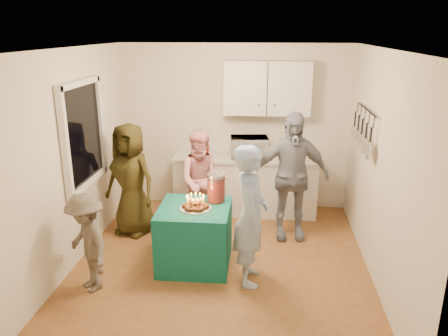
# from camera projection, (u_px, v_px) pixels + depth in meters

# --- Properties ---
(floor) EXTENTS (4.00, 4.00, 0.00)m
(floor) POSITION_uv_depth(u_px,v_px,m) (221.00, 264.00, 5.44)
(floor) COLOR brown
(floor) RESTS_ON ground
(ceiling) EXTENTS (4.00, 4.00, 0.00)m
(ceiling) POSITION_uv_depth(u_px,v_px,m) (221.00, 49.00, 4.65)
(ceiling) COLOR white
(ceiling) RESTS_ON floor
(back_wall) EXTENTS (3.60, 3.60, 0.00)m
(back_wall) POSITION_uv_depth(u_px,v_px,m) (235.00, 128.00, 6.94)
(back_wall) COLOR silver
(back_wall) RESTS_ON floor
(left_wall) EXTENTS (4.00, 4.00, 0.00)m
(left_wall) POSITION_uv_depth(u_px,v_px,m) (72.00, 160.00, 5.23)
(left_wall) COLOR silver
(left_wall) RESTS_ON floor
(right_wall) EXTENTS (4.00, 4.00, 0.00)m
(right_wall) POSITION_uv_depth(u_px,v_px,m) (381.00, 170.00, 4.87)
(right_wall) COLOR silver
(right_wall) RESTS_ON floor
(window_night) EXTENTS (0.04, 1.00, 1.20)m
(window_night) POSITION_uv_depth(u_px,v_px,m) (82.00, 134.00, 5.43)
(window_night) COLOR black
(window_night) RESTS_ON left_wall
(counter) EXTENTS (2.20, 0.58, 0.86)m
(counter) POSITION_uv_depth(u_px,v_px,m) (245.00, 186.00, 6.90)
(counter) COLOR white
(counter) RESTS_ON floor
(countertop) EXTENTS (2.24, 0.62, 0.05)m
(countertop) POSITION_uv_depth(u_px,v_px,m) (246.00, 158.00, 6.76)
(countertop) COLOR beige
(countertop) RESTS_ON counter
(upper_cabinet) EXTENTS (1.30, 0.30, 0.80)m
(upper_cabinet) POSITION_uv_depth(u_px,v_px,m) (267.00, 88.00, 6.55)
(upper_cabinet) COLOR white
(upper_cabinet) RESTS_ON back_wall
(pot_rack) EXTENTS (0.12, 1.00, 0.60)m
(pot_rack) POSITION_uv_depth(u_px,v_px,m) (364.00, 130.00, 5.45)
(pot_rack) COLOR black
(pot_rack) RESTS_ON right_wall
(microwave) EXTENTS (0.60, 0.44, 0.31)m
(microwave) POSITION_uv_depth(u_px,v_px,m) (249.00, 147.00, 6.70)
(microwave) COLOR white
(microwave) RESTS_ON countertop
(party_table) EXTENTS (0.86, 0.86, 0.76)m
(party_table) POSITION_uv_depth(u_px,v_px,m) (195.00, 236.00, 5.34)
(party_table) COLOR #0E5D51
(party_table) RESTS_ON floor
(donut_cake) EXTENTS (0.38, 0.38, 0.18)m
(donut_cake) POSITION_uv_depth(u_px,v_px,m) (196.00, 202.00, 5.16)
(donut_cake) COLOR #381C0C
(donut_cake) RESTS_ON party_table
(punch_jar) EXTENTS (0.22, 0.22, 0.34)m
(punch_jar) POSITION_uv_depth(u_px,v_px,m) (216.00, 188.00, 5.36)
(punch_jar) COLOR red
(punch_jar) RESTS_ON party_table
(man_birthday) EXTENTS (0.42, 0.62, 1.63)m
(man_birthday) POSITION_uv_depth(u_px,v_px,m) (251.00, 216.00, 4.86)
(man_birthday) COLOR #95B2DA
(man_birthday) RESTS_ON floor
(woman_back_left) EXTENTS (0.91, 0.75, 1.60)m
(woman_back_left) POSITION_uv_depth(u_px,v_px,m) (131.00, 180.00, 6.08)
(woman_back_left) COLOR #534817
(woman_back_left) RESTS_ON floor
(woman_back_center) EXTENTS (0.80, 0.67, 1.47)m
(woman_back_center) POSITION_uv_depth(u_px,v_px,m) (203.00, 181.00, 6.21)
(woman_back_center) COLOR pink
(woman_back_center) RESTS_ON floor
(woman_back_right) EXTENTS (1.09, 0.56, 1.78)m
(woman_back_right) POSITION_uv_depth(u_px,v_px,m) (291.00, 176.00, 5.92)
(woman_back_right) COLOR #0F1933
(woman_back_right) RESTS_ON floor
(child_near_left) EXTENTS (0.82, 0.81, 1.13)m
(child_near_left) POSITION_uv_depth(u_px,v_px,m) (87.00, 243.00, 4.77)
(child_near_left) COLOR #4F473F
(child_near_left) RESTS_ON floor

